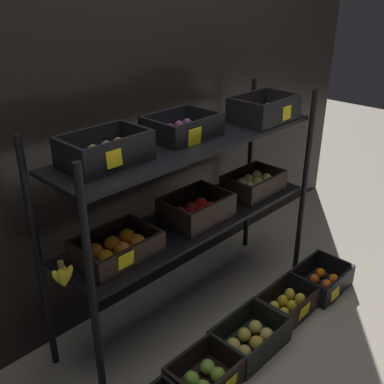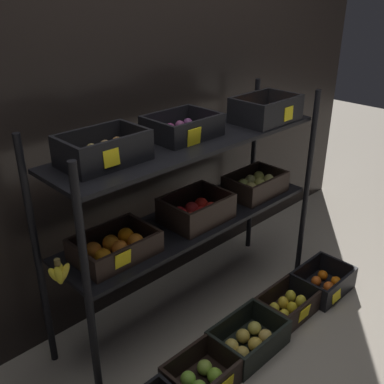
% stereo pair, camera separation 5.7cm
% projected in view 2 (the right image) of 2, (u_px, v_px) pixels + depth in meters
% --- Properties ---
extents(ground_plane, '(10.00, 10.00, 0.00)m').
position_uv_depth(ground_plane, '(192.00, 308.00, 2.56)').
color(ground_plane, gray).
extents(storefront_wall, '(3.89, 0.12, 2.13)m').
position_uv_depth(storefront_wall, '(138.00, 110.00, 2.36)').
color(storefront_wall, black).
rests_on(storefront_wall, ground_plane).
extents(display_rack, '(1.59, 0.44, 1.15)m').
position_uv_depth(display_rack, '(193.00, 182.00, 2.22)').
color(display_rack, black).
rests_on(display_rack, ground_plane).
extents(crate_ground_apple_green, '(0.32, 0.24, 0.14)m').
position_uv_depth(crate_ground_apple_green, '(202.00, 377.00, 2.05)').
color(crate_ground_apple_green, black).
rests_on(crate_ground_apple_green, ground_plane).
extents(crate_ground_apple_gold, '(0.37, 0.26, 0.14)m').
position_uv_depth(crate_ground_apple_gold, '(248.00, 340.00, 2.26)').
color(crate_ground_apple_gold, black).
rests_on(crate_ground_apple_gold, ground_plane).
extents(crate_ground_right_lemon, '(0.34, 0.23, 0.13)m').
position_uv_depth(crate_ground_right_lemon, '(288.00, 306.00, 2.50)').
color(crate_ground_right_lemon, black).
rests_on(crate_ground_right_lemon, ground_plane).
extents(crate_ground_tangerine, '(0.34, 0.27, 0.14)m').
position_uv_depth(crate_ground_tangerine, '(322.00, 283.00, 2.69)').
color(crate_ground_tangerine, black).
rests_on(crate_ground_tangerine, ground_plane).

